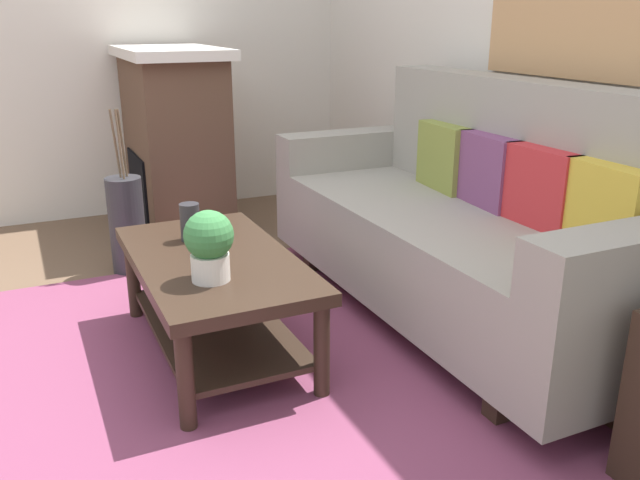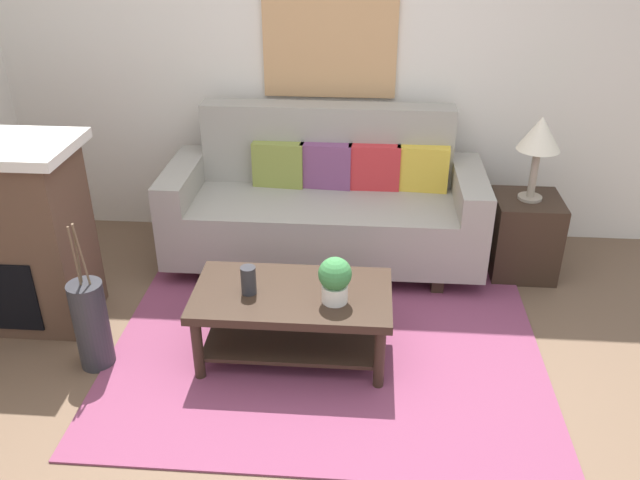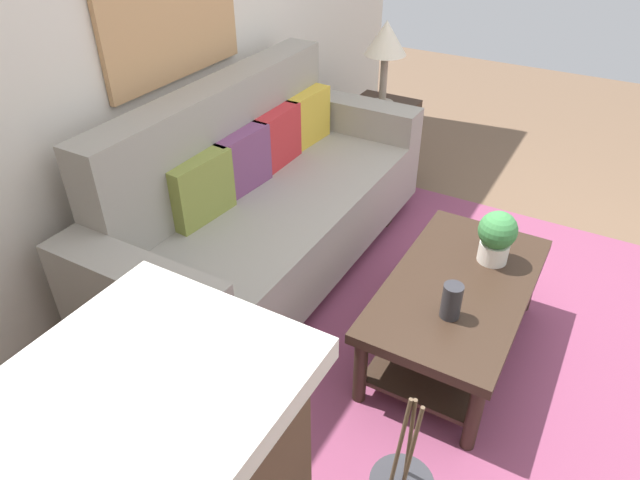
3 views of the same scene
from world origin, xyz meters
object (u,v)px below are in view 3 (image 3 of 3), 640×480
coffee_table (456,302)px  side_table (379,141)px  throw_pillow_olive (200,189)px  throw_pillow_mustard (306,118)px  throw_pillow_crimson (276,138)px  tabletop_vase (451,301)px  throw_pillow_plum (241,161)px  couch (263,208)px  potted_plant_tabletop (496,236)px  table_lamp (386,41)px

coffee_table → side_table: (1.49, 1.07, -0.03)m
throw_pillow_olive → side_table: throw_pillow_olive is taller
throw_pillow_mustard → coffee_table: throw_pillow_mustard is taller
throw_pillow_crimson → tabletop_vase: size_ratio=2.23×
throw_pillow_plum → throw_pillow_crimson: (0.34, 0.00, 0.00)m
couch → side_table: couch is taller
throw_pillow_olive → throw_pillow_mustard: bearing=0.0°
throw_pillow_crimson → tabletop_vase: (-0.67, -1.29, -0.17)m
potted_plant_tabletop → throw_pillow_mustard: bearing=68.3°
throw_pillow_mustard → tabletop_vase: bearing=-127.9°
throw_pillow_plum → table_lamp: (1.39, -0.20, 0.31)m
table_lamp → throw_pillow_mustard: bearing=164.7°
side_table → throw_pillow_mustard: bearing=164.7°
potted_plant_tabletop → side_table: 1.72m
throw_pillow_olive → throw_pillow_crimson: size_ratio=1.00×
coffee_table → throw_pillow_crimson: bearing=70.9°
throw_pillow_olive → throw_pillow_mustard: same height
tabletop_vase → table_lamp: (1.72, 1.10, 0.48)m
throw_pillow_mustard → tabletop_vase: throw_pillow_mustard is taller
throw_pillow_crimson → throw_pillow_mustard: size_ratio=1.00×
throw_pillow_plum → throw_pillow_olive: bearing=180.0°
throw_pillow_crimson → side_table: (1.05, -0.20, -0.40)m
couch → table_lamp: 1.50m
couch → throw_pillow_olive: (-0.34, 0.13, 0.25)m
potted_plant_tabletop → table_lamp: bearing=42.6°
tabletop_vase → side_table: size_ratio=0.29×
throw_pillow_plum → throw_pillow_crimson: bearing=0.0°
throw_pillow_plum → potted_plant_tabletop: bearing=-84.0°
coffee_table → tabletop_vase: 0.31m
throw_pillow_olive → throw_pillow_mustard: size_ratio=1.00×
throw_pillow_olive → throw_pillow_plum: size_ratio=1.00×
throw_pillow_olive → throw_pillow_crimson: 0.67m
throw_pillow_plum → potted_plant_tabletop: (0.14, -1.34, -0.11)m
tabletop_vase → throw_pillow_olive: bearing=90.1°
throw_pillow_olive → side_table: size_ratio=0.64×
throw_pillow_olive → table_lamp: (1.72, -0.20, 0.31)m
table_lamp → coffee_table: bearing=-144.3°
couch → throw_pillow_olive: size_ratio=6.04×
throw_pillow_mustard → table_lamp: bearing=-15.3°
throw_pillow_plum → coffee_table: size_ratio=0.33×
tabletop_vase → throw_pillow_plum: bearing=75.5°
throw_pillow_mustard → couch: bearing=-169.4°
throw_pillow_mustard → side_table: throw_pillow_mustard is taller
potted_plant_tabletop → coffee_table: bearing=162.1°
throw_pillow_olive → potted_plant_tabletop: (0.48, -1.34, -0.11)m
throw_pillow_plum → potted_plant_tabletop: throw_pillow_plum is taller
couch → throw_pillow_crimson: bearing=20.5°
table_lamp → side_table: bearing=0.0°
throw_pillow_plum → tabletop_vase: 1.35m
throw_pillow_mustard → potted_plant_tabletop: throw_pillow_mustard is taller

